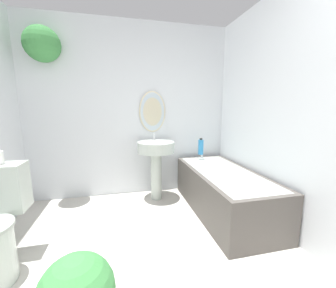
% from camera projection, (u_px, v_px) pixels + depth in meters
% --- Properties ---
extents(wall_back, '(2.88, 0.41, 2.40)m').
position_uv_depth(wall_back, '(121.00, 103.00, 2.83)').
color(wall_back, silver).
rests_on(wall_back, ground_plane).
extents(wall_right, '(0.06, 2.76, 2.40)m').
position_uv_depth(wall_right, '(292.00, 113.00, 1.93)').
color(wall_right, silver).
rests_on(wall_right, ground_plane).
extents(pedestal_sink, '(0.49, 0.49, 0.90)m').
position_uv_depth(pedestal_sink, '(156.00, 156.00, 2.77)').
color(pedestal_sink, '#B2BCB2').
rests_on(pedestal_sink, ground_plane).
extents(bathtub, '(0.69, 1.55, 0.58)m').
position_uv_depth(bathtub, '(223.00, 190.00, 2.48)').
color(bathtub, '#4C4742').
rests_on(bathtub, ground_plane).
extents(shampoo_bottle, '(0.08, 0.08, 0.24)m').
position_uv_depth(shampoo_bottle, '(201.00, 147.00, 2.96)').
color(shampoo_bottle, '#2D84C6').
rests_on(shampoo_bottle, bathtub).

